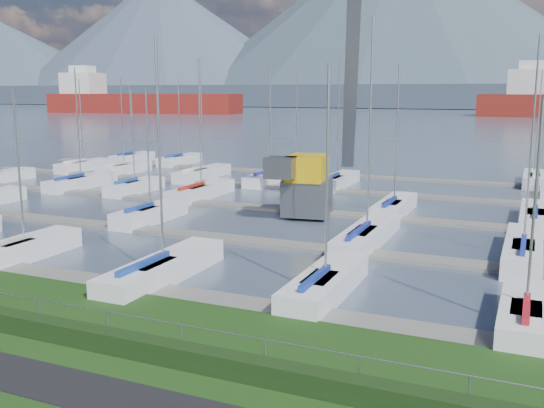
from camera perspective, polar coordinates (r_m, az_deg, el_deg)
The scene contains 10 objects.
path at distance 19.76m, azimuth -18.37°, elevation -16.08°, with size 160.00×2.00×0.04m, color black.
water at distance 276.35m, azimuth 21.19°, elevation 8.02°, with size 800.00×540.00×0.20m, color #475468.
hedge at distance 21.41m, azimuth -13.69°, elevation -12.68°, with size 80.00×0.70×0.70m, color black.
fence at distance 21.39m, azimuth -13.14°, elevation -10.22°, with size 0.04×0.04×80.00m, color gray.
foothill at distance 346.15m, azimuth 21.80°, elevation 9.42°, with size 900.00×80.00×12.00m, color #3C4958.
mountains at distance 422.29m, azimuth 23.59°, elevation 14.92°, with size 1190.00×360.00×115.00m.
docks at distance 44.56m, azimuth 7.20°, elevation -1.03°, with size 90.00×41.60×0.25m.
crane at distance 44.08m, azimuth 4.49°, elevation 6.18°, with size 6.37×13.22×22.35m.
cargo_ship_west at distance 259.13m, azimuth -12.79°, elevation 9.26°, with size 81.06×29.76×21.50m.
sailboat_fleet at distance 45.54m, azimuth 4.26°, elevation 6.33°, with size 74.64×49.50×13.33m.
Camera 1 is at (12.15, -15.93, 8.71)m, focal length 40.00 mm.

